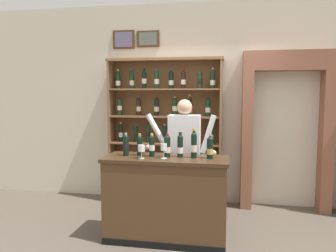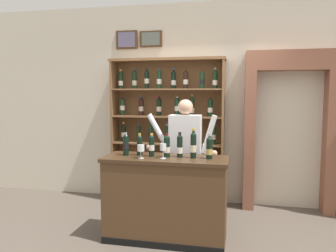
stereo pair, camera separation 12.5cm
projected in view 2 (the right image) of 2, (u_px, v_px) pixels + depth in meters
ground_plane at (178, 241)px, 3.96m from camera, size 14.00×14.00×0.02m
back_wall at (197, 104)px, 5.35m from camera, size 12.00×0.19×3.13m
wine_shelf at (168, 127)px, 5.23m from camera, size 1.78×0.34×2.26m
archway_doorway at (289, 121)px, 4.95m from camera, size 1.28×0.45×2.34m
tasting_counter at (166, 199)px, 3.94m from camera, size 1.45×0.56×0.99m
shopkeeper at (185, 148)px, 4.40m from camera, size 0.95×0.22×1.65m
tasting_bottle_brunello at (126, 144)px, 4.00m from camera, size 0.07×0.07×0.27m
tasting_bottle_riserva at (140, 145)px, 4.00m from camera, size 0.07×0.07×0.27m
tasting_bottle_rosso at (152, 145)px, 3.93m from camera, size 0.07×0.07×0.27m
tasting_bottle_bianco at (167, 146)px, 3.89m from camera, size 0.07×0.07×0.27m
tasting_bottle_chianti at (180, 146)px, 3.88m from camera, size 0.07×0.07×0.29m
tasting_bottle_grappa at (193, 145)px, 3.82m from camera, size 0.07×0.07×0.34m
tasting_bottle_prosecco at (209, 148)px, 3.78m from camera, size 0.07×0.07×0.29m
wine_glass_spare at (163, 148)px, 3.80m from camera, size 0.07×0.07×0.17m
wine_glass_center at (141, 149)px, 3.81m from camera, size 0.08×0.08×0.16m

